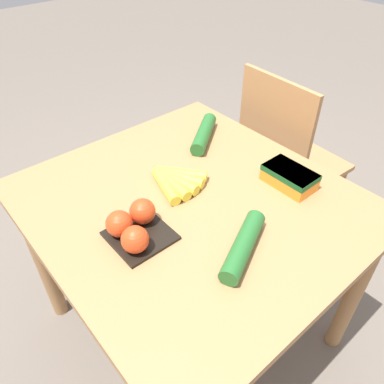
{
  "coord_description": "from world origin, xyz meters",
  "views": [
    {
      "loc": [
        0.69,
        -0.59,
        1.51
      ],
      "look_at": [
        0.0,
        0.0,
        0.77
      ],
      "focal_mm": 35.0,
      "sensor_mm": 36.0,
      "label": 1
    }
  ],
  "objects_px": {
    "tomato_pack": "(134,226)",
    "cucumber_near": "(243,246)",
    "chair": "(285,162)",
    "banana_bunch": "(174,180)",
    "carrot_bag": "(290,176)",
    "cucumber_far": "(204,134)"
  },
  "relations": [
    {
      "from": "chair",
      "to": "cucumber_near",
      "type": "height_order",
      "value": "chair"
    },
    {
      "from": "cucumber_near",
      "to": "cucumber_far",
      "type": "relative_size",
      "value": 1.06
    },
    {
      "from": "banana_bunch",
      "to": "cucumber_far",
      "type": "relative_size",
      "value": 0.83
    },
    {
      "from": "tomato_pack",
      "to": "cucumber_far",
      "type": "distance_m",
      "value": 0.56
    },
    {
      "from": "banana_bunch",
      "to": "tomato_pack",
      "type": "distance_m",
      "value": 0.26
    },
    {
      "from": "banana_bunch",
      "to": "cucumber_far",
      "type": "xyz_separation_m",
      "value": [
        -0.15,
        0.26,
        0.01
      ]
    },
    {
      "from": "tomato_pack",
      "to": "cucumber_near",
      "type": "xyz_separation_m",
      "value": [
        0.24,
        0.19,
        -0.01
      ]
    },
    {
      "from": "tomato_pack",
      "to": "carrot_bag",
      "type": "bearing_deg",
      "value": 75.83
    },
    {
      "from": "chair",
      "to": "cucumber_far",
      "type": "height_order",
      "value": "chair"
    },
    {
      "from": "banana_bunch",
      "to": "tomato_pack",
      "type": "xyz_separation_m",
      "value": [
        0.12,
        -0.23,
        0.02
      ]
    },
    {
      "from": "chair",
      "to": "cucumber_near",
      "type": "distance_m",
      "value": 0.88
    },
    {
      "from": "carrot_bag",
      "to": "cucumber_far",
      "type": "xyz_separation_m",
      "value": [
        -0.39,
        -0.03,
        -0.01
      ]
    },
    {
      "from": "carrot_bag",
      "to": "cucumber_near",
      "type": "xyz_separation_m",
      "value": [
        0.11,
        -0.33,
        -0.01
      ]
    },
    {
      "from": "cucumber_near",
      "to": "carrot_bag",
      "type": "bearing_deg",
      "value": 107.87
    },
    {
      "from": "cucumber_far",
      "to": "banana_bunch",
      "type": "bearing_deg",
      "value": -60.94
    },
    {
      "from": "chair",
      "to": "tomato_pack",
      "type": "xyz_separation_m",
      "value": [
        0.15,
        -0.93,
        0.28
      ]
    },
    {
      "from": "banana_bunch",
      "to": "carrot_bag",
      "type": "height_order",
      "value": "carrot_bag"
    },
    {
      "from": "banana_bunch",
      "to": "cucumber_near",
      "type": "height_order",
      "value": "cucumber_near"
    },
    {
      "from": "carrot_bag",
      "to": "cucumber_near",
      "type": "distance_m",
      "value": 0.35
    },
    {
      "from": "chair",
      "to": "banana_bunch",
      "type": "relative_size",
      "value": 4.91
    },
    {
      "from": "tomato_pack",
      "to": "cucumber_far",
      "type": "bearing_deg",
      "value": 117.71
    },
    {
      "from": "tomato_pack",
      "to": "cucumber_near",
      "type": "distance_m",
      "value": 0.31
    }
  ]
}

